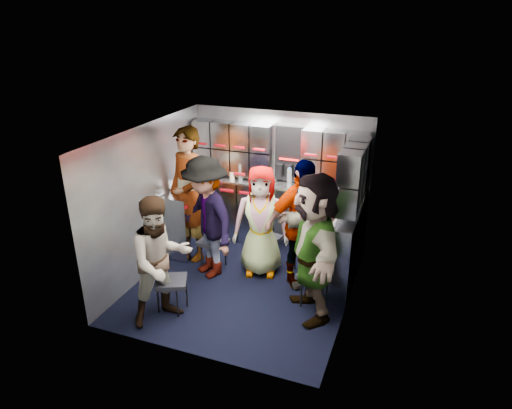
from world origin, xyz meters
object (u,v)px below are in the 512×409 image
(jump_seat_near_left, at_px, (171,283))
(attendant_arc_e, at_px, (313,247))
(attendant_arc_b, at_px, (206,218))
(jump_seat_mid_left, at_px, (213,243))
(jump_seat_center, at_px, (265,240))
(attendant_standing, at_px, (188,195))
(jump_seat_mid_right, at_px, (303,250))
(attendant_arc_d, at_px, (301,224))
(attendant_arc_a, at_px, (161,261))
(jump_seat_near_right, at_px, (315,277))
(attendant_arc_c, at_px, (261,221))

(jump_seat_near_left, xyz_separation_m, attendant_arc_e, (1.62, 0.55, 0.53))
(jump_seat_near_left, relative_size, attendant_arc_b, 0.28)
(jump_seat_mid_left, distance_m, jump_seat_center, 0.75)
(attendant_standing, xyz_separation_m, attendant_arc_e, (2.05, -0.76, -0.09))
(jump_seat_mid_right, distance_m, attendant_arc_b, 1.41)
(jump_seat_mid_left, distance_m, attendant_arc_d, 1.36)
(jump_seat_near_left, relative_size, jump_seat_center, 1.02)
(attendant_arc_b, xyz_separation_m, attendant_arc_e, (1.58, -0.39, 0.05))
(attendant_arc_d, relative_size, attendant_arc_e, 0.97)
(jump_seat_near_left, xyz_separation_m, jump_seat_center, (0.71, 1.43, 0.03))
(jump_seat_mid_left, bearing_deg, attendant_arc_a, -91.44)
(jump_seat_mid_left, bearing_deg, jump_seat_near_left, -91.68)
(jump_seat_center, xyz_separation_m, attendant_arc_d, (0.59, -0.26, 0.47))
(attendant_arc_e, bearing_deg, attendant_arc_b, -135.84)
(jump_seat_mid_right, bearing_deg, attendant_arc_e, -68.34)
(jump_seat_center, xyz_separation_m, jump_seat_near_right, (0.91, -0.70, -0.02))
(jump_seat_mid_left, relative_size, jump_seat_mid_right, 0.91)
(jump_seat_near_left, xyz_separation_m, attendant_arc_a, (-0.00, -0.18, 0.41))
(attendant_arc_b, relative_size, attendant_arc_d, 0.98)
(attendant_arc_b, bearing_deg, jump_seat_mid_right, 51.49)
(jump_seat_center, bearing_deg, jump_seat_near_right, -37.55)
(jump_seat_near_left, relative_size, attendant_arc_e, 0.26)
(jump_seat_mid_right, distance_m, attendant_arc_d, 0.51)
(jump_seat_mid_right, height_order, attendant_arc_e, attendant_arc_e)
(jump_seat_center, bearing_deg, jump_seat_mid_right, -7.51)
(jump_seat_mid_left, distance_m, attendant_arc_e, 1.76)
(attendant_arc_b, relative_size, attendant_arc_e, 0.95)
(jump_seat_near_right, bearing_deg, jump_seat_near_left, -155.61)
(jump_seat_mid_right, height_order, attendant_standing, attendant_standing)
(attendant_arc_e, bearing_deg, attendant_arc_c, -159.68)
(jump_seat_near_right, bearing_deg, attendant_arc_b, 172.57)
(attendant_arc_a, relative_size, attendant_arc_d, 0.90)
(jump_seat_near_left, distance_m, attendant_arc_c, 1.49)
(jump_seat_near_right, bearing_deg, jump_seat_center, 142.45)
(attendant_standing, relative_size, attendant_arc_e, 1.10)
(jump_seat_near_right, xyz_separation_m, attendant_arc_d, (-0.32, 0.44, 0.49))
(jump_seat_mid_left, relative_size, jump_seat_near_right, 0.94)
(jump_seat_mid_left, relative_size, attendant_standing, 0.22)
(attendant_arc_c, distance_m, attendant_arc_e, 1.15)
(jump_seat_mid_right, xyz_separation_m, attendant_arc_c, (-0.59, -0.10, 0.39))
(attendant_standing, xyz_separation_m, attendant_arc_c, (1.14, -0.06, -0.21))
(jump_seat_near_right, relative_size, attendant_arc_d, 0.26)
(attendant_standing, xyz_separation_m, attendant_arc_a, (0.43, -1.49, -0.21))
(attendant_arc_e, bearing_deg, jump_seat_mid_left, -141.80)
(attendant_arc_a, xyz_separation_m, attendant_arc_c, (0.71, 1.43, -0.00))
(jump_seat_mid_left, distance_m, jump_seat_mid_right, 1.29)
(attendant_arc_a, height_order, attendant_arc_e, attendant_arc_e)
(jump_seat_near_right, height_order, attendant_arc_c, attendant_arc_c)
(jump_seat_near_left, relative_size, jump_seat_mid_right, 1.00)
(jump_seat_center, xyz_separation_m, attendant_arc_b, (-0.68, -0.49, 0.45))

